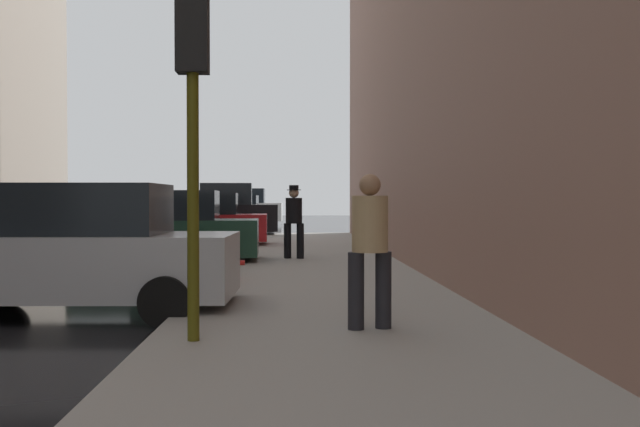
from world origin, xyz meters
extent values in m
cube|color=gray|center=(6.00, 0.00, 0.07)|extent=(4.00, 40.00, 0.15)
cube|color=#B7BABF|center=(2.60, -0.85, 0.69)|extent=(4.25, 1.97, 0.84)
cube|color=black|center=(2.80, -0.86, 1.44)|extent=(1.94, 1.62, 0.70)
cylinder|color=black|center=(1.26, 0.11, 0.32)|extent=(0.65, 0.24, 0.64)
cylinder|color=black|center=(3.99, 0.03, 0.32)|extent=(0.65, 0.24, 0.64)
cylinder|color=black|center=(3.94, -1.81, 0.32)|extent=(0.65, 0.24, 0.64)
cube|color=#193828|center=(2.60, 6.18, 0.69)|extent=(4.25, 1.96, 0.84)
cube|color=black|center=(2.80, 6.19, 1.44)|extent=(1.94, 1.62, 0.70)
cylinder|color=black|center=(1.21, 7.06, 0.32)|extent=(0.65, 0.24, 0.64)
cylinder|color=black|center=(1.26, 5.22, 0.32)|extent=(0.65, 0.24, 0.64)
cylinder|color=black|center=(3.94, 7.14, 0.32)|extent=(0.65, 0.24, 0.64)
cylinder|color=black|center=(3.99, 5.30, 0.32)|extent=(0.65, 0.24, 0.64)
cube|color=#B2191E|center=(2.60, 12.23, 0.69)|extent=(4.25, 1.96, 0.84)
cube|color=black|center=(2.80, 12.23, 1.44)|extent=(1.93, 1.62, 0.70)
cylinder|color=black|center=(1.21, 13.11, 0.32)|extent=(0.65, 0.24, 0.64)
cylinder|color=black|center=(1.26, 11.27, 0.32)|extent=(0.65, 0.24, 0.64)
cylinder|color=black|center=(3.94, 13.19, 0.32)|extent=(0.65, 0.24, 0.64)
cylinder|color=black|center=(3.99, 11.35, 0.32)|extent=(0.65, 0.24, 0.64)
cube|color=black|center=(2.60, 19.07, 0.82)|extent=(4.66, 2.01, 1.10)
cube|color=black|center=(2.80, 19.07, 1.80)|extent=(2.13, 1.64, 0.90)
cylinder|color=black|center=(1.07, 19.93, 0.32)|extent=(0.65, 0.24, 0.64)
cylinder|color=black|center=(1.14, 18.09, 0.32)|extent=(0.65, 0.24, 0.64)
cylinder|color=black|center=(4.06, 20.04, 0.32)|extent=(0.65, 0.24, 0.64)
cylinder|color=black|center=(4.13, 18.20, 0.32)|extent=(0.65, 0.24, 0.64)
cube|color=slate|center=(2.60, 25.94, 0.69)|extent=(4.27, 2.00, 0.84)
cube|color=black|center=(2.80, 25.93, 1.44)|extent=(1.95, 1.64, 0.70)
cylinder|color=black|center=(1.27, 26.91, 0.32)|extent=(0.65, 0.24, 0.64)
cylinder|color=black|center=(1.20, 25.07, 0.32)|extent=(0.65, 0.24, 0.64)
cylinder|color=black|center=(4.00, 26.81, 0.32)|extent=(0.65, 0.24, 0.64)
cylinder|color=black|center=(3.93, 24.97, 0.32)|extent=(0.65, 0.24, 0.64)
cube|color=silver|center=(2.60, 32.95, 0.82)|extent=(4.64, 1.93, 1.10)
cube|color=black|center=(2.80, 32.94, 1.80)|extent=(2.10, 1.60, 0.90)
cylinder|color=black|center=(1.12, 33.90, 0.32)|extent=(0.64, 0.23, 0.64)
cylinder|color=black|center=(1.09, 32.06, 0.32)|extent=(0.64, 0.23, 0.64)
cylinder|color=black|center=(4.11, 33.84, 0.32)|extent=(0.64, 0.23, 0.64)
cylinder|color=black|center=(4.08, 32.00, 0.32)|extent=(0.64, 0.23, 0.64)
cylinder|color=red|center=(4.45, 2.11, 0.43)|extent=(0.22, 0.22, 0.55)
sphere|color=red|center=(4.45, 2.11, 0.76)|extent=(0.20, 0.20, 0.20)
cylinder|color=red|center=(4.29, 2.11, 0.45)|extent=(0.10, 0.09, 0.09)
cylinder|color=red|center=(4.61, 2.11, 0.45)|extent=(0.10, 0.09, 0.09)
cylinder|color=#514C0F|center=(4.50, -3.37, 1.95)|extent=(0.12, 0.12, 3.60)
cube|color=black|center=(4.50, -3.37, 3.30)|extent=(0.32, 0.24, 0.90)
sphere|color=red|center=(4.50, -3.24, 3.58)|extent=(0.14, 0.14, 0.14)
sphere|color=yellow|center=(4.50, -3.24, 3.30)|extent=(0.14, 0.14, 0.14)
sphere|color=green|center=(4.50, -3.24, 3.02)|extent=(0.14, 0.14, 0.14)
cylinder|color=black|center=(5.70, 6.63, 0.57)|extent=(0.22, 0.22, 0.85)
cylinder|color=black|center=(5.39, 6.72, 0.57)|extent=(0.22, 0.22, 0.85)
cylinder|color=black|center=(5.55, 6.68, 1.31)|extent=(0.49, 0.49, 0.62)
sphere|color=tan|center=(5.55, 6.68, 1.74)|extent=(0.24, 0.24, 0.24)
cylinder|color=black|center=(5.55, 6.68, 1.81)|extent=(0.34, 0.34, 0.02)
cylinder|color=black|center=(5.55, 6.68, 1.87)|extent=(0.23, 0.23, 0.11)
cylinder|color=black|center=(6.20, -2.83, 0.57)|extent=(0.22, 0.22, 0.85)
cylinder|color=black|center=(6.51, -2.75, 0.57)|extent=(0.22, 0.22, 0.85)
cylinder|color=tan|center=(6.36, -2.79, 1.31)|extent=(0.48, 0.48, 0.62)
sphere|color=#997051|center=(6.36, -2.79, 1.74)|extent=(0.24, 0.24, 0.24)
camera|label=1|loc=(5.49, -10.60, 1.58)|focal=40.00mm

